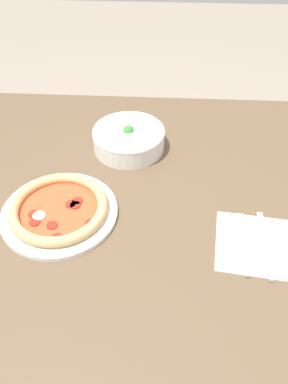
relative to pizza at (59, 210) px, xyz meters
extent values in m
plane|color=gray|center=(0.15, 0.05, -0.75)|extent=(8.00, 8.00, 0.00)
cube|color=brown|center=(0.15, 0.05, -0.03)|extent=(1.19, 1.06, 0.03)
cylinder|color=#4E3C2B|center=(-0.38, 0.51, -0.40)|extent=(0.06, 0.06, 0.70)
cylinder|color=#4E3C2B|center=(0.67, 0.51, -0.40)|extent=(0.06, 0.06, 0.70)
cylinder|color=white|center=(0.00, 0.00, -0.01)|extent=(0.29, 0.29, 0.01)
torus|color=tan|center=(0.00, 0.00, 0.01)|extent=(0.24, 0.24, 0.03)
cylinder|color=#D14C28|center=(0.00, 0.00, 0.00)|extent=(0.21, 0.21, 0.01)
cylinder|color=maroon|center=(0.04, 0.03, 0.00)|extent=(0.03, 0.03, 0.00)
cylinder|color=maroon|center=(-0.05, -0.05, 0.00)|extent=(0.03, 0.03, 0.00)
cylinder|color=maroon|center=(-0.04, -0.02, 0.00)|extent=(0.03, 0.03, 0.00)
cylinder|color=maroon|center=(0.04, 0.02, 0.00)|extent=(0.03, 0.03, 0.00)
cylinder|color=maroon|center=(-0.06, -0.02, 0.00)|extent=(0.03, 0.03, 0.00)
cylinder|color=maroon|center=(0.00, -0.05, 0.00)|extent=(0.03, 0.03, 0.00)
cylinder|color=maroon|center=(0.08, -0.04, 0.00)|extent=(0.03, 0.03, 0.00)
cylinder|color=maroon|center=(0.02, -0.09, 0.00)|extent=(0.03, 0.03, 0.00)
cylinder|color=maroon|center=(0.03, 0.02, 0.00)|extent=(0.03, 0.03, 0.00)
ellipsoid|color=silver|center=(-0.04, -0.02, 0.00)|extent=(0.03, 0.03, 0.01)
cylinder|color=white|center=(0.15, 0.28, 0.01)|extent=(0.21, 0.21, 0.06)
torus|color=white|center=(0.15, 0.28, 0.04)|extent=(0.21, 0.21, 0.01)
ellipsoid|color=tan|center=(0.07, 0.28, 0.03)|extent=(0.03, 0.03, 0.02)
ellipsoid|color=tan|center=(0.12, 0.22, 0.04)|extent=(0.04, 0.04, 0.02)
ellipsoid|color=tan|center=(0.20, 0.31, 0.03)|extent=(0.04, 0.04, 0.02)
ellipsoid|color=tan|center=(0.16, 0.33, 0.03)|extent=(0.04, 0.04, 0.02)
ellipsoid|color=#998466|center=(0.09, 0.30, 0.03)|extent=(0.04, 0.03, 0.02)
ellipsoid|color=tan|center=(0.09, 0.25, 0.03)|extent=(0.04, 0.04, 0.02)
ellipsoid|color=tan|center=(0.21, 0.30, 0.03)|extent=(0.03, 0.04, 0.02)
sphere|color=#388433|center=(0.14, 0.28, 0.04)|extent=(0.03, 0.03, 0.03)
cube|color=white|center=(0.47, -0.07, -0.02)|extent=(0.20, 0.20, 0.00)
cube|color=silver|center=(0.44, -0.10, -0.01)|extent=(0.01, 0.13, 0.00)
cube|color=silver|center=(0.45, -0.01, -0.01)|extent=(0.00, 0.05, 0.00)
cube|color=silver|center=(0.44, 0.00, -0.01)|extent=(0.00, 0.05, 0.00)
cube|color=silver|center=(0.44, 0.00, -0.01)|extent=(0.00, 0.05, 0.00)
cube|color=silver|center=(0.44, 0.00, -0.01)|extent=(0.00, 0.05, 0.00)
cube|color=silver|center=(0.49, -0.13, -0.01)|extent=(0.01, 0.08, 0.01)
cube|color=silver|center=(0.49, -0.03, -0.01)|extent=(0.02, 0.12, 0.00)
camera|label=1|loc=(0.24, -0.61, 0.66)|focal=35.00mm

